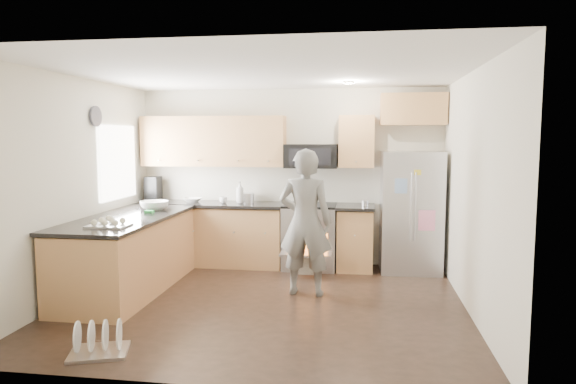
% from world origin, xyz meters
% --- Properties ---
extents(ground, '(4.50, 4.50, 0.00)m').
position_xyz_m(ground, '(0.00, 0.00, 0.00)').
color(ground, black).
rests_on(ground, ground).
extents(room_shell, '(4.54, 4.04, 2.62)m').
position_xyz_m(room_shell, '(-0.04, 0.02, 1.67)').
color(room_shell, beige).
rests_on(room_shell, ground).
extents(back_cabinet_run, '(4.45, 0.64, 2.50)m').
position_xyz_m(back_cabinet_run, '(-0.59, 1.75, 0.96)').
color(back_cabinet_run, '#BE7E4C').
rests_on(back_cabinet_run, ground).
extents(peninsula, '(0.96, 2.36, 1.04)m').
position_xyz_m(peninsula, '(-1.75, 0.25, 0.47)').
color(peninsula, '#BE7E4C').
rests_on(peninsula, ground).
extents(stove_range, '(0.76, 0.97, 1.79)m').
position_xyz_m(stove_range, '(0.35, 1.69, 0.68)').
color(stove_range, '#B7B7BC').
rests_on(stove_range, ground).
extents(refrigerator, '(0.85, 0.68, 1.69)m').
position_xyz_m(refrigerator, '(1.77, 1.70, 0.85)').
color(refrigerator, '#B7B7BC').
rests_on(refrigerator, ground).
extents(person, '(0.67, 0.47, 1.76)m').
position_xyz_m(person, '(0.43, 0.42, 0.88)').
color(person, gray).
rests_on(person, ground).
extents(dish_rack, '(0.58, 0.52, 0.30)m').
position_xyz_m(dish_rack, '(-1.17, -1.56, 0.08)').
color(dish_rack, '#B7B7BC').
rests_on(dish_rack, ground).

